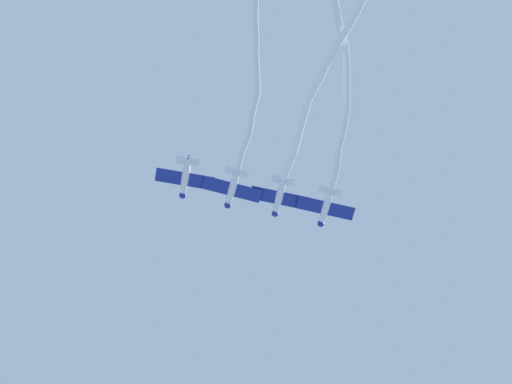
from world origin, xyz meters
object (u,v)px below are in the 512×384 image
object	(u,v)px
airplane_left_wing	(279,197)
airplane_right_wing	(232,189)
airplane_slot	(185,178)
airplane_lead	(326,207)

from	to	relation	value
airplane_left_wing	airplane_right_wing	xyz separation A→B (m)	(-3.72, -4.58, -0.30)
airplane_right_wing	airplane_slot	world-z (taller)	airplane_slot
airplane_lead	airplane_right_wing	distance (m)	11.80
airplane_lead	airplane_left_wing	xyz separation A→B (m)	(-3.72, -4.57, 0.30)
airplane_right_wing	airplane_left_wing	bearing A→B (deg)	-93.22
airplane_left_wing	airplane_right_wing	size ratio (longest dim) A/B	0.98
airplane_right_wing	airplane_slot	xyz separation A→B (m)	(-3.71, -4.57, 0.30)
airplane_lead	airplane_left_wing	distance (m)	5.90
airplane_lead	airplane_slot	xyz separation A→B (m)	(-11.16, -13.72, 0.30)
airplane_lead	airplane_slot	bearing A→B (deg)	88.63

